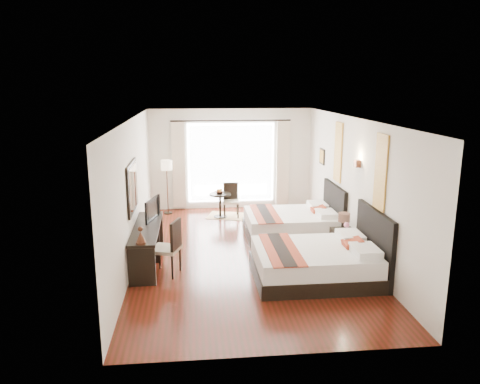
{
  "coord_description": "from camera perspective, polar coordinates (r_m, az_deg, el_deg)",
  "views": [
    {
      "loc": [
        -1.06,
        -9.15,
        3.49
      ],
      "look_at": [
        -0.08,
        0.49,
        1.22
      ],
      "focal_mm": 35.0,
      "sensor_mm": 36.0,
      "label": 1
    }
  ],
  "objects": [
    {
      "name": "art_panel_far",
      "position": [
        10.87,
        11.88,
        4.78
      ],
      "size": [
        0.03,
        0.5,
        1.35
      ],
      "primitive_type": "cube",
      "color": "#903D14",
      "rests_on": "wall_headboard"
    },
    {
      "name": "sheer_curtain",
      "position": [
        13.05,
        -1.09,
        3.53
      ],
      "size": [
        2.3,
        0.02,
        2.1
      ],
      "primitive_type": "cube",
      "color": "white",
      "rests_on": "wall_window"
    },
    {
      "name": "floor",
      "position": [
        9.85,
        0.73,
        -7.58
      ],
      "size": [
        4.5,
        7.5,
        0.01
      ],
      "primitive_type": "cube",
      "color": "#3B180A",
      "rests_on": "ground"
    },
    {
      "name": "nightstand",
      "position": [
        9.92,
        12.51,
        -6.08
      ],
      "size": [
        0.45,
        0.56,
        0.53
      ],
      "primitive_type": "cube",
      "color": "black",
      "rests_on": "floor"
    },
    {
      "name": "fruit_bowl",
      "position": [
        12.27,
        -2.51,
        -0.05
      ],
      "size": [
        0.28,
        0.28,
        0.05
      ],
      "primitive_type": "imported",
      "rotation": [
        0.0,
        0.0,
        0.33
      ],
      "color": "#433018",
      "rests_on": "side_table"
    },
    {
      "name": "mirror_glass",
      "position": [
        9.12,
        -12.85,
        0.59
      ],
      "size": [
        0.01,
        1.12,
        0.82
      ],
      "primitive_type": "cube",
      "color": "white",
      "rests_on": "mirror_frame"
    },
    {
      "name": "wall_window",
      "position": [
        13.11,
        -1.12,
        4.02
      ],
      "size": [
        4.5,
        0.01,
        2.8
      ],
      "primitive_type": "cube",
      "color": "silver",
      "rests_on": "floor"
    },
    {
      "name": "bronze_figurine",
      "position": [
        8.31,
        -12.02,
        -5.3
      ],
      "size": [
        0.24,
        0.24,
        0.28
      ],
      "primitive_type": null,
      "rotation": [
        0.0,
        0.0,
        0.42
      ],
      "color": "#442418",
      "rests_on": "console_desk"
    },
    {
      "name": "drape_left",
      "position": [
        12.98,
        -7.48,
        3.28
      ],
      "size": [
        0.35,
        0.14,
        2.35
      ],
      "primitive_type": "cube",
      "color": "#BCAE92",
      "rests_on": "floor"
    },
    {
      "name": "drape_right",
      "position": [
        13.21,
        5.22,
        3.51
      ],
      "size": [
        0.35,
        0.14,
        2.35
      ],
      "primitive_type": "cube",
      "color": "#BCAE92",
      "rests_on": "floor"
    },
    {
      "name": "wall_entry",
      "position": [
        5.89,
        4.94,
        -7.62
      ],
      "size": [
        4.5,
        0.01,
        2.8
      ],
      "primitive_type": "cube",
      "color": "silver",
      "rests_on": "floor"
    },
    {
      "name": "wall_sconce",
      "position": [
        9.58,
        14.11,
        3.37
      ],
      "size": [
        0.1,
        0.14,
        0.14
      ],
      "primitive_type": "cube",
      "color": "#442418",
      "rests_on": "wall_headboard"
    },
    {
      "name": "art_panel_near",
      "position": [
        8.6,
        16.78,
        2.32
      ],
      "size": [
        0.03,
        0.5,
        1.35
      ],
      "primitive_type": "cube",
      "color": "#903D14",
      "rests_on": "wall_headboard"
    },
    {
      "name": "television",
      "position": [
        9.7,
        -11.03,
        -2.04
      ],
      "size": [
        0.31,
        0.79,
        0.45
      ],
      "primitive_type": "imported",
      "rotation": [
        0.0,
        0.0,
        1.3
      ],
      "color": "black",
      "rests_on": "console_desk"
    },
    {
      "name": "bed_near",
      "position": [
        8.71,
        9.65,
        -8.3
      ],
      "size": [
        2.24,
        1.74,
        1.26
      ],
      "color": "black",
      "rests_on": "floor"
    },
    {
      "name": "ceiling",
      "position": [
        9.24,
        0.78,
        8.86
      ],
      "size": [
        4.5,
        7.5,
        0.02
      ],
      "primitive_type": "cube",
      "color": "white",
      "rests_on": "wall_headboard"
    },
    {
      "name": "window_chair",
      "position": [
        12.44,
        -1.1,
        -1.79
      ],
      "size": [
        0.43,
        0.43,
        0.9
      ],
      "rotation": [
        0.0,
        0.0,
        -1.6
      ],
      "color": "#BBAC90",
      "rests_on": "floor"
    },
    {
      "name": "wall_headboard",
      "position": [
        9.95,
        13.71,
        0.69
      ],
      "size": [
        0.01,
        7.5,
        2.8
      ],
      "primitive_type": "cube",
      "color": "silver",
      "rests_on": "floor"
    },
    {
      "name": "table_lamp",
      "position": [
        9.86,
        12.57,
        -3.2
      ],
      "size": [
        0.24,
        0.24,
        0.38
      ],
      "color": "black",
      "rests_on": "nightstand"
    },
    {
      "name": "wall_desk",
      "position": [
        9.46,
        -12.89,
        0.1
      ],
      "size": [
        0.01,
        7.5,
        2.8
      ],
      "primitive_type": "cube",
      "color": "silver",
      "rests_on": "floor"
    },
    {
      "name": "console_desk",
      "position": [
        9.42,
        -11.24,
        -6.35
      ],
      "size": [
        0.5,
        2.2,
        0.76
      ],
      "primitive_type": "cube",
      "color": "black",
      "rests_on": "floor"
    },
    {
      "name": "floor_lamp",
      "position": [
        12.67,
        -8.93,
        2.8
      ],
      "size": [
        0.3,
        0.3,
        1.47
      ],
      "color": "black",
      "rests_on": "floor"
    },
    {
      "name": "side_table",
      "position": [
        12.36,
        -2.43,
        -1.65
      ],
      "size": [
        0.57,
        0.57,
        0.65
      ],
      "primitive_type": "cylinder",
      "color": "black",
      "rests_on": "floor"
    },
    {
      "name": "window_glass",
      "position": [
        13.11,
        -1.11,
        3.58
      ],
      "size": [
        2.4,
        0.02,
        2.2
      ],
      "primitive_type": "cube",
      "color": "white",
      "rests_on": "wall_window"
    },
    {
      "name": "vase",
      "position": [
        9.64,
        12.83,
        -4.81
      ],
      "size": [
        0.14,
        0.14,
        0.13
      ],
      "primitive_type": "imported",
      "rotation": [
        0.0,
        0.0,
        -0.13
      ],
      "color": "black",
      "rests_on": "nightstand"
    },
    {
      "name": "desk_chair",
      "position": [
        8.87,
        -8.91,
        -7.92
      ],
      "size": [
        0.62,
        0.62,
        1.05
      ],
      "rotation": [
        0.0,
        0.0,
        2.81
      ],
      "color": "#BBAC90",
      "rests_on": "floor"
    },
    {
      "name": "mirror_frame",
      "position": [
        9.13,
        -13.0,
        0.59
      ],
      "size": [
        0.04,
        1.25,
        0.95
      ],
      "primitive_type": "cube",
      "color": "black",
      "rests_on": "wall_desk"
    },
    {
      "name": "bed_far",
      "position": [
        10.98,
        6.58,
        -3.73
      ],
      "size": [
        2.11,
        1.65,
        1.19
      ],
      "color": "black",
      "rests_on": "floor"
    },
    {
      "name": "jute_rug",
      "position": [
        12.54,
        -1.34,
        -2.93
      ],
      "size": [
        1.29,
        1.05,
        0.01
      ],
      "primitive_type": "cube",
      "rotation": [
        0.0,
        0.0,
        -0.29
      ],
      "color": "tan",
      "rests_on": "floor"
    }
  ]
}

